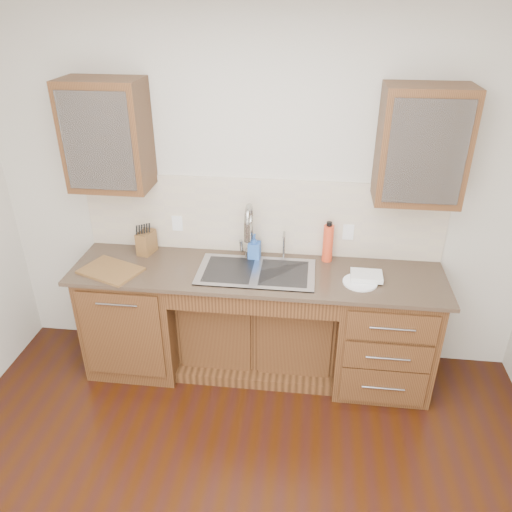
# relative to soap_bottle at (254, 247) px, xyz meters

# --- Properties ---
(wall_back) EXTENTS (4.00, 0.10, 2.70)m
(wall_back) POSITION_rel_soap_bottle_xyz_m (0.04, 0.18, 0.34)
(wall_back) COLOR beige
(wall_back) RESTS_ON ground
(base_cabinet_left) EXTENTS (0.70, 0.62, 0.88)m
(base_cabinet_left) POSITION_rel_soap_bottle_xyz_m (-0.91, -0.18, -0.57)
(base_cabinet_left) COLOR #593014
(base_cabinet_left) RESTS_ON ground
(base_cabinet_center) EXTENTS (1.20, 0.44, 0.70)m
(base_cabinet_center) POSITION_rel_soap_bottle_xyz_m (0.04, -0.09, -0.66)
(base_cabinet_center) COLOR #593014
(base_cabinet_center) RESTS_ON ground
(base_cabinet_right) EXTENTS (0.70, 0.62, 0.88)m
(base_cabinet_right) POSITION_rel_soap_bottle_xyz_m (0.99, -0.18, -0.57)
(base_cabinet_right) COLOR #593014
(base_cabinet_right) RESTS_ON ground
(countertop) EXTENTS (2.70, 0.65, 0.03)m
(countertop) POSITION_rel_soap_bottle_xyz_m (0.04, -0.20, -0.11)
(countertop) COLOR #84705B
(countertop) RESTS_ON base_cabinet_left
(backsplash) EXTENTS (2.70, 0.02, 0.59)m
(backsplash) POSITION_rel_soap_bottle_xyz_m (0.04, 0.12, 0.20)
(backsplash) COLOR beige
(backsplash) RESTS_ON wall_back
(sink) EXTENTS (0.84, 0.46, 0.19)m
(sink) POSITION_rel_soap_bottle_xyz_m (0.04, -0.21, -0.18)
(sink) COLOR #9E9EA5
(sink) RESTS_ON countertop
(faucet) EXTENTS (0.04, 0.04, 0.40)m
(faucet) POSITION_rel_soap_bottle_xyz_m (-0.03, 0.02, 0.10)
(faucet) COLOR #999993
(faucet) RESTS_ON countertop
(filter_tap) EXTENTS (0.02, 0.02, 0.24)m
(filter_tap) POSITION_rel_soap_bottle_xyz_m (0.22, 0.03, 0.02)
(filter_tap) COLOR #999993
(filter_tap) RESTS_ON countertop
(upper_cabinet_left) EXTENTS (0.55, 0.34, 0.75)m
(upper_cabinet_left) POSITION_rel_soap_bottle_xyz_m (-1.01, -0.04, 0.82)
(upper_cabinet_left) COLOR #593014
(upper_cabinet_left) RESTS_ON wall_back
(upper_cabinet_right) EXTENTS (0.55, 0.34, 0.75)m
(upper_cabinet_right) POSITION_rel_soap_bottle_xyz_m (1.09, -0.04, 0.82)
(upper_cabinet_right) COLOR #593014
(upper_cabinet_right) RESTS_ON wall_back
(outlet_left) EXTENTS (0.08, 0.01, 0.12)m
(outlet_left) POSITION_rel_soap_bottle_xyz_m (-0.61, 0.10, 0.11)
(outlet_left) COLOR white
(outlet_left) RESTS_ON backsplash
(outlet_right) EXTENTS (0.08, 0.01, 0.12)m
(outlet_right) POSITION_rel_soap_bottle_xyz_m (0.69, 0.10, 0.11)
(outlet_right) COLOR white
(outlet_right) RESTS_ON backsplash
(soap_bottle) EXTENTS (0.09, 0.10, 0.20)m
(soap_bottle) POSITION_rel_soap_bottle_xyz_m (0.00, 0.00, 0.00)
(soap_bottle) COLOR blue
(soap_bottle) RESTS_ON countertop
(water_bottle) EXTENTS (0.10, 0.10, 0.28)m
(water_bottle) POSITION_rel_soap_bottle_xyz_m (0.54, 0.04, 0.04)
(water_bottle) COLOR #E74421
(water_bottle) RESTS_ON countertop
(plate) EXTENTS (0.31, 0.31, 0.01)m
(plate) POSITION_rel_soap_bottle_xyz_m (0.77, -0.27, -0.09)
(plate) COLOR white
(plate) RESTS_ON countertop
(dish_towel) EXTENTS (0.22, 0.16, 0.03)m
(dish_towel) POSITION_rel_soap_bottle_xyz_m (0.82, -0.22, -0.07)
(dish_towel) COLOR white
(dish_towel) RESTS_ON plate
(knife_block) EXTENTS (0.13, 0.18, 0.18)m
(knife_block) POSITION_rel_soap_bottle_xyz_m (-0.83, -0.01, -0.01)
(knife_block) COLOR #9A6C49
(knife_block) RESTS_ON countertop
(cutting_board) EXTENTS (0.49, 0.42, 0.02)m
(cutting_board) POSITION_rel_soap_bottle_xyz_m (-1.00, -0.33, -0.09)
(cutting_board) COLOR brown
(cutting_board) RESTS_ON countertop
(cup_left_a) EXTENTS (0.15, 0.15, 0.10)m
(cup_left_a) POSITION_rel_soap_bottle_xyz_m (-1.15, -0.04, 0.77)
(cup_left_a) COLOR silver
(cup_left_a) RESTS_ON upper_cabinet_left
(cup_left_b) EXTENTS (0.13, 0.13, 0.09)m
(cup_left_b) POSITION_rel_soap_bottle_xyz_m (-0.91, -0.04, 0.76)
(cup_left_b) COLOR white
(cup_left_b) RESTS_ON upper_cabinet_left
(cup_right_a) EXTENTS (0.17, 0.17, 0.11)m
(cup_right_a) POSITION_rel_soap_bottle_xyz_m (1.03, -0.04, 0.77)
(cup_right_a) COLOR white
(cup_right_a) RESTS_ON upper_cabinet_right
(cup_right_b) EXTENTS (0.11, 0.11, 0.09)m
(cup_right_b) POSITION_rel_soap_bottle_xyz_m (1.24, -0.04, 0.76)
(cup_right_b) COLOR white
(cup_right_b) RESTS_ON upper_cabinet_right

